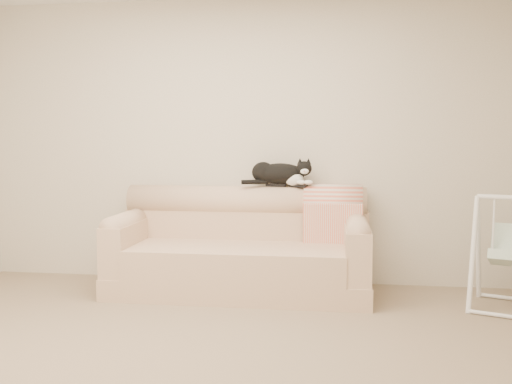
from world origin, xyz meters
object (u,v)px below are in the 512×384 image
at_px(sofa, 241,251).
at_px(baby_swing, 510,253).
at_px(remote_a, 276,185).
at_px(tuxedo_cat, 280,173).
at_px(remote_b, 298,186).

bearing_deg(sofa, baby_swing, -6.98).
relative_size(remote_a, baby_swing, 0.21).
xyz_separation_m(sofa, baby_swing, (2.15, -0.26, 0.09)).
height_order(sofa, tuxedo_cat, tuxedo_cat).
bearing_deg(baby_swing, tuxedo_cat, 164.48).
bearing_deg(remote_b, remote_a, 168.55).
xyz_separation_m(remote_b, tuxedo_cat, (-0.17, 0.03, 0.11)).
height_order(sofa, remote_b, remote_b).
bearing_deg(baby_swing, remote_a, 164.55).
bearing_deg(remote_a, remote_b, -11.45).
bearing_deg(baby_swing, sofa, 173.02).
bearing_deg(remote_a, tuxedo_cat, -11.66).
bearing_deg(tuxedo_cat, sofa, -141.63).
height_order(remote_a, tuxedo_cat, tuxedo_cat).
relative_size(tuxedo_cat, baby_swing, 0.71).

